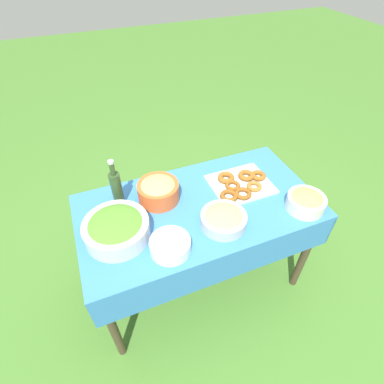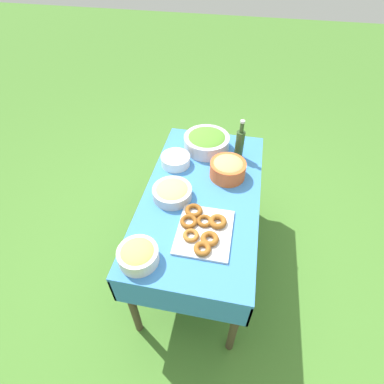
% 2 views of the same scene
% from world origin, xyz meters
% --- Properties ---
extents(ground_plane, '(14.00, 14.00, 0.00)m').
position_xyz_m(ground_plane, '(0.00, 0.00, 0.00)').
color(ground_plane, '#477A2D').
extents(picnic_table, '(1.41, 0.75, 0.77)m').
position_xyz_m(picnic_table, '(0.00, 0.00, 0.66)').
color(picnic_table, '#387AC6').
rests_on(picnic_table, ground_plane).
extents(salad_bowl, '(0.34, 0.34, 0.13)m').
position_xyz_m(salad_bowl, '(0.49, 0.05, 0.84)').
color(salad_bowl, silver).
rests_on(salad_bowl, picnic_table).
extents(pasta_bowl, '(0.25, 0.25, 0.09)m').
position_xyz_m(pasta_bowl, '(-0.07, 0.18, 0.81)').
color(pasta_bowl, '#B2B7BC').
rests_on(pasta_bowl, picnic_table).
extents(donut_platter, '(0.39, 0.32, 0.05)m').
position_xyz_m(donut_platter, '(-0.31, -0.06, 0.79)').
color(donut_platter, silver).
rests_on(donut_platter, picnic_table).
extents(plate_stack, '(0.21, 0.21, 0.07)m').
position_xyz_m(plate_stack, '(0.26, 0.24, 0.81)').
color(plate_stack, white).
rests_on(plate_stack, picnic_table).
extents(olive_oil_bottle, '(0.06, 0.06, 0.31)m').
position_xyz_m(olive_oil_bottle, '(0.43, -0.20, 0.89)').
color(olive_oil_bottle, '#2D4723').
rests_on(olive_oil_bottle, picnic_table).
extents(bread_bowl, '(0.24, 0.24, 0.14)m').
position_xyz_m(bread_bowl, '(0.20, -0.14, 0.84)').
color(bread_bowl, '#E05B28').
rests_on(bread_bowl, picnic_table).
extents(fruit_bowl, '(0.22, 0.22, 0.11)m').
position_xyz_m(fruit_bowl, '(-0.56, 0.25, 0.82)').
color(fruit_bowl, silver).
rests_on(fruit_bowl, picnic_table).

